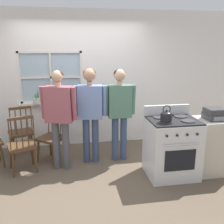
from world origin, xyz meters
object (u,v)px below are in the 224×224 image
(person_teen_center, at_px, (90,106))
(stereo, at_px, (216,114))
(chair_center_cluster, at_px, (22,146))
(stove, at_px, (172,147))
(person_elderly_left, at_px, (59,112))
(kettle, at_px, (166,116))
(chair_by_window, at_px, (52,137))
(potted_plant, at_px, (37,100))
(handbag, at_px, (59,115))
(chair_near_wall, at_px, (21,133))
(person_adult_right, at_px, (120,106))
(side_counter, at_px, (212,146))

(person_teen_center, distance_m, stereo, 2.03)
(person_teen_center, height_order, stereo, person_teen_center)
(chair_center_cluster, bearing_deg, stove, 149.22)
(person_elderly_left, relative_size, kettle, 6.68)
(chair_center_cluster, bearing_deg, stereo, 151.50)
(chair_by_window, relative_size, potted_plant, 3.43)
(handbag, bearing_deg, kettle, -36.13)
(chair_near_wall, relative_size, handbag, 3.17)
(chair_center_cluster, distance_m, stove, 2.40)
(stove, xyz_separation_m, stereo, (0.69, -0.02, 0.51))
(chair_by_window, bearing_deg, potted_plant, 150.49)
(chair_center_cluster, height_order, stereo, stereo)
(stove, relative_size, stereo, 3.19)
(person_adult_right, xyz_separation_m, handbag, (-1.05, 0.33, -0.19))
(handbag, distance_m, side_counter, 2.67)
(kettle, height_order, stereo, kettle)
(chair_by_window, relative_size, chair_center_cluster, 1.00)
(handbag, bearing_deg, person_elderly_left, -86.63)
(person_adult_right, xyz_separation_m, stereo, (1.39, -0.72, -0.01))
(chair_near_wall, height_order, chair_center_cluster, same)
(person_elderly_left, xyz_separation_m, kettle, (1.55, -0.65, 0.03))
(person_adult_right, relative_size, potted_plant, 5.76)
(chair_by_window, distance_m, side_counter, 2.72)
(chair_near_wall, relative_size, side_counter, 1.08)
(stove, relative_size, side_counter, 1.20)
(chair_center_cluster, xyz_separation_m, stereo, (3.03, -0.53, 0.55))
(person_teen_center, bearing_deg, person_elderly_left, -154.33)
(side_counter, xyz_separation_m, stereo, (0.00, -0.02, 0.54))
(person_elderly_left, relative_size, stove, 1.52)
(stove, height_order, kettle, kettle)
(side_counter, bearing_deg, stereo, -90.00)
(handbag, bearing_deg, stove, -30.29)
(chair_near_wall, xyz_separation_m, potted_plant, (0.29, 0.33, 0.55))
(person_elderly_left, distance_m, side_counter, 2.53)
(person_elderly_left, height_order, stove, person_elderly_left)
(person_adult_right, bearing_deg, chair_near_wall, 163.56)
(side_counter, bearing_deg, stove, 179.77)
(person_elderly_left, bearing_deg, chair_by_window, 135.67)
(kettle, bearing_deg, potted_plant, 140.79)
(chair_center_cluster, relative_size, stove, 0.90)
(person_adult_right, height_order, handbag, person_adult_right)
(chair_by_window, distance_m, person_adult_right, 1.32)
(chair_near_wall, relative_size, person_teen_center, 0.59)
(handbag, bearing_deg, stereo, -23.24)
(person_teen_center, xyz_separation_m, handbag, (-0.54, 0.34, -0.21))
(person_teen_center, bearing_deg, person_adult_right, 8.61)
(kettle, bearing_deg, stereo, 7.18)
(stove, bearing_deg, chair_by_window, 156.15)
(chair_near_wall, distance_m, potted_plant, 0.71)
(chair_center_cluster, bearing_deg, chair_by_window, -162.55)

